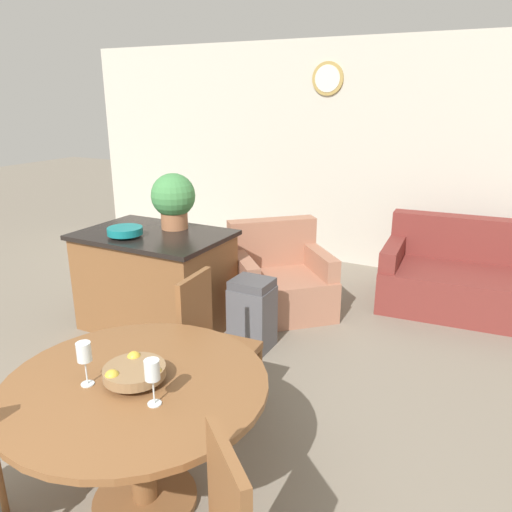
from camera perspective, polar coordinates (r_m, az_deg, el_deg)
The scene contains 12 objects.
wall_back at distance 6.24m, azimuth 12.01°, elevation 11.05°, with size 8.00×0.09×2.70m.
dining_table at distance 2.66m, azimuth -13.35°, elevation -16.83°, with size 1.30×1.30×0.74m.
dining_chair_far_side at distance 3.35m, azimuth -5.18°, elevation -9.45°, with size 0.44×0.44×0.96m.
fruit_bowl at distance 2.54m, azimuth -13.72°, elevation -12.72°, with size 0.30×0.30×0.10m.
wine_glass_left at distance 2.53m, azimuth -19.05°, elevation -10.52°, with size 0.07×0.07×0.22m.
wine_glass_right at distance 2.31m, azimuth -11.78°, elevation -12.83°, with size 0.07×0.07×0.22m.
kitchen_island at distance 4.65m, azimuth -11.35°, elevation -2.71°, with size 1.31×0.90×0.90m.
teal_bowl at distance 4.42m, azimuth -14.75°, elevation 2.78°, with size 0.30×0.30×0.09m.
potted_plant at distance 4.57m, azimuth -9.43°, elevation 6.50°, with size 0.40×0.40×0.50m.
trash_bin at distance 4.23m, azimuth -0.44°, elevation -6.64°, with size 0.34×0.30×0.61m.
couch at distance 5.44m, azimuth 24.56°, elevation -2.70°, with size 1.99×1.12×0.87m.
armchair at distance 4.94m, azimuth 2.73°, elevation -3.05°, with size 1.22×1.21×0.87m.
Camera 1 is at (1.68, -0.52, 2.07)m, focal length 35.00 mm.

